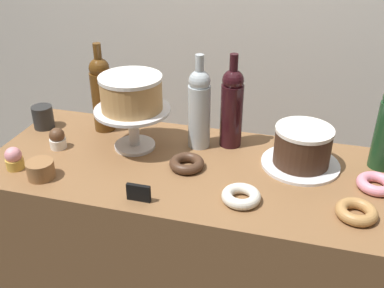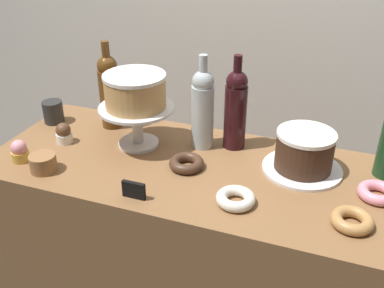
{
  "view_description": "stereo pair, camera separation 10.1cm",
  "coord_description": "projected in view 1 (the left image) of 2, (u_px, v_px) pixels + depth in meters",
  "views": [
    {
      "loc": [
        0.31,
        -1.15,
        1.69
      ],
      "look_at": [
        0.0,
        0.0,
        1.03
      ],
      "focal_mm": 40.83,
      "sensor_mm": 36.0,
      "label": 1
    },
    {
      "loc": [
        0.41,
        -1.12,
        1.69
      ],
      "look_at": [
        0.0,
        0.0,
        1.03
      ],
      "focal_mm": 40.83,
      "sensor_mm": 36.0,
      "label": 2
    }
  ],
  "objects": [
    {
      "name": "cupcake_strawberry",
      "position": [
        14.0,
        159.0,
        1.38
      ],
      "size": [
        0.06,
        0.06,
        0.07
      ],
      "color": "gold",
      "rests_on": "display_counter"
    },
    {
      "name": "wine_bottle_amber",
      "position": [
        102.0,
        93.0,
        1.57
      ],
      "size": [
        0.08,
        0.08,
        0.33
      ],
      "color": "#5B3814",
      "rests_on": "display_counter"
    },
    {
      "name": "donut_chocolate",
      "position": [
        187.0,
        163.0,
        1.39
      ],
      "size": [
        0.11,
        0.11,
        0.03
      ],
      "color": "#472D1E",
      "rests_on": "display_counter"
    },
    {
      "name": "donut_pink",
      "position": [
        376.0,
        184.0,
        1.29
      ],
      "size": [
        0.11,
        0.11,
        0.03
      ],
      "color": "pink",
      "rests_on": "display_counter"
    },
    {
      "name": "back_wall",
      "position": [
        242.0,
        3.0,
        1.96
      ],
      "size": [
        6.0,
        0.05,
        2.6
      ],
      "color": "silver",
      "rests_on": "ground_plane"
    },
    {
      "name": "cake_stand_pedestal",
      "position": [
        133.0,
        121.0,
        1.47
      ],
      "size": [
        0.25,
        0.25,
        0.15
      ],
      "color": "silver",
      "rests_on": "display_counter"
    },
    {
      "name": "price_sign_chalkboard",
      "position": [
        139.0,
        193.0,
        1.23
      ],
      "size": [
        0.07,
        0.01,
        0.05
      ],
      "color": "black",
      "rests_on": "display_counter"
    },
    {
      "name": "donut_maple",
      "position": [
        356.0,
        212.0,
        1.17
      ],
      "size": [
        0.11,
        0.11,
        0.03
      ],
      "color": "#B27F47",
      "rests_on": "display_counter"
    },
    {
      "name": "cupcake_chocolate",
      "position": [
        57.0,
        139.0,
        1.49
      ],
      "size": [
        0.06,
        0.06,
        0.07
      ],
      "color": "white",
      "rests_on": "display_counter"
    },
    {
      "name": "white_layer_cake",
      "position": [
        131.0,
        93.0,
        1.42
      ],
      "size": [
        0.21,
        0.21,
        0.11
      ],
      "color": "tan",
      "rests_on": "cake_stand_pedestal"
    },
    {
      "name": "donut_sugar",
      "position": [
        241.0,
        196.0,
        1.23
      ],
      "size": [
        0.11,
        0.11,
        0.03
      ],
      "color": "silver",
      "rests_on": "display_counter"
    },
    {
      "name": "display_counter",
      "position": [
        192.0,
        273.0,
        1.64
      ],
      "size": [
        1.34,
        0.56,
        0.95
      ],
      "color": "brown",
      "rests_on": "ground_plane"
    },
    {
      "name": "wine_bottle_clear",
      "position": [
        199.0,
        107.0,
        1.46
      ],
      "size": [
        0.08,
        0.08,
        0.33
      ],
      "color": "#B2BCC1",
      "rests_on": "display_counter"
    },
    {
      "name": "cookie_stack",
      "position": [
        41.0,
        170.0,
        1.33
      ],
      "size": [
        0.08,
        0.08,
        0.05
      ],
      "color": "olive",
      "rests_on": "display_counter"
    },
    {
      "name": "wine_bottle_dark_red",
      "position": [
        232.0,
        107.0,
        1.46
      ],
      "size": [
        0.08,
        0.08,
        0.33
      ],
      "color": "black",
      "rests_on": "display_counter"
    },
    {
      "name": "coffee_cup_ceramic",
      "position": [
        43.0,
        117.0,
        1.63
      ],
      "size": [
        0.08,
        0.08,
        0.08
      ],
      "color": "#282828",
      "rests_on": "display_counter"
    },
    {
      "name": "silver_serving_platter",
      "position": [
        300.0,
        164.0,
        1.41
      ],
      "size": [
        0.25,
        0.25,
        0.01
      ],
      "color": "white",
      "rests_on": "display_counter"
    },
    {
      "name": "chocolate_round_cake",
      "position": [
        303.0,
        146.0,
        1.37
      ],
      "size": [
        0.18,
        0.18,
        0.12
      ],
      "color": "#3D2619",
      "rests_on": "silver_serving_platter"
    }
  ]
}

